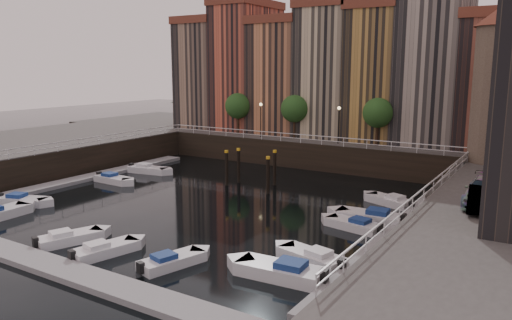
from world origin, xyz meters
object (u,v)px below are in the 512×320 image
Objects in this scene: boat_left_1 at (22,201)px; corner_tower at (501,81)px; car_a at (503,168)px; boat_left_2 at (113,179)px; mooring_pilings at (252,170)px; car_b at (481,201)px; gangway at (448,181)px; car_c at (486,193)px.

corner_tower is at bearing 16.41° from boat_left_1.
boat_left_2 is at bearing -169.02° from car_a.
boat_left_2 is at bearing 69.08° from boat_left_1.
mooring_pilings is 23.22m from car_b.
gangway is 1.87× the size of boat_left_2.
boat_left_2 is (0.19, 9.74, -0.00)m from boat_left_1.
car_b is at bearing -85.51° from corner_tower.
boat_left_1 is 39.25m from car_a.
car_a is at bearing 16.43° from boat_left_2.
car_c reaches higher than car_a.
boat_left_2 is at bearing -161.58° from gangway.
boat_left_1 is at bearing -175.43° from car_b.
car_b is at bearing -71.32° from gangway.
corner_tower is 16.92m from car_c.
car_c is at bearing -84.89° from corner_tower.
boat_left_2 is (-12.69, -5.99, -1.31)m from mooring_pilings.
gangway reaches higher than boat_left_1.
corner_tower is at bearing 87.27° from car_b.
corner_tower is 18.29m from car_b.
car_b is at bearing -21.69° from mooring_pilings.
corner_tower is 42.13m from boat_left_1.
car_a reaches higher than gangway.
car_c is (1.39, -15.61, -6.39)m from corner_tower.
gangway is 31.61m from boat_left_2.
car_c is at bearing -5.79° from boat_left_1.
car_b is 1.44m from car_c.
car_c is at bearing -68.86° from gangway.
boat_left_1 is (-30.14, -19.71, -1.57)m from gangway.
mooring_pilings is 1.21× the size of boat_left_1.
boat_left_2 is (-32.85, -14.47, -9.85)m from corner_tower.
gangway is 12.06m from car_c.
gangway reaches higher than mooring_pilings.
boat_left_1 is 1.11× the size of car_b.
car_c is (4.29, -11.11, 1.89)m from gangway.
mooring_pilings is at bearing 30.85° from boat_left_1.
gangway is 4.66m from car_a.
boat_left_2 is 1.09× the size of car_b.
gangway is at bearing 13.36° from boat_left_1.
mooring_pilings is at bearing -166.99° from gangway.
gangway reaches higher than boat_left_2.
boat_left_2 is 0.80× the size of car_c.
boat_left_1 is 35.66m from car_c.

